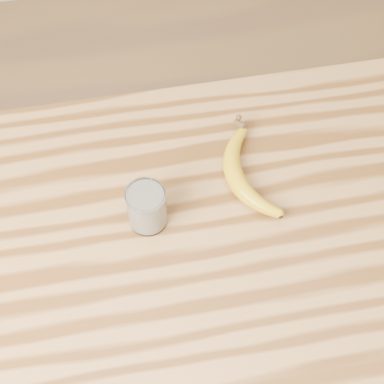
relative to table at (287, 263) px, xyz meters
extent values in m
plane|color=brown|center=(0.00, 0.00, -0.77)|extent=(4.00, 4.00, 0.00)
cube|color=#A2733B|center=(0.00, 0.00, 0.11)|extent=(1.20, 0.80, 0.04)
cylinder|color=brown|center=(-0.54, 0.34, -0.34)|extent=(0.06, 0.06, 0.86)
cylinder|color=white|center=(-0.26, 0.08, 0.17)|extent=(0.07, 0.07, 0.09)
torus|color=white|center=(-0.26, 0.08, 0.22)|extent=(0.07, 0.07, 0.00)
cylinder|color=beige|center=(-0.26, 0.08, 0.17)|extent=(0.07, 0.07, 0.08)
camera|label=1|loc=(-0.28, -0.42, 0.99)|focal=50.00mm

